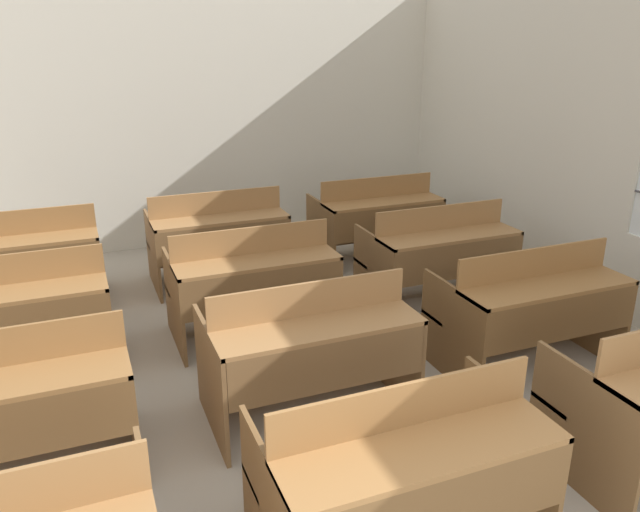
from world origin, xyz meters
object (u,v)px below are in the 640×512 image
at_px(bench_second_left, 7,406).
at_px(bench_third_center, 253,281).
at_px(bench_third_right, 438,254).
at_px(bench_back_left, 23,260).
at_px(wastepaper_bin, 418,220).
at_px(bench_second_right, 529,306).
at_px(bench_front_center, 402,470).
at_px(bench_back_right, 376,218).
at_px(bench_back_center, 218,236).
at_px(bench_second_center, 310,348).
at_px(bench_third_left, 14,314).

relative_size(bench_second_left, bench_third_center, 1.00).
bearing_deg(bench_second_left, bench_third_right, 19.67).
xyz_separation_m(bench_back_left, wastepaper_bin, (4.66, 0.81, -0.35)).
bearing_deg(bench_second_right, bench_front_center, -144.47).
bearing_deg(wastepaper_bin, bench_front_center, -121.34).
relative_size(bench_third_center, bench_back_right, 1.00).
relative_size(bench_third_right, wastepaper_bin, 4.35).
height_order(bench_third_right, bench_back_center, same).
bearing_deg(wastepaper_bin, bench_third_center, -143.64).
distance_m(bench_third_right, bench_back_left, 3.85).
bearing_deg(bench_second_left, bench_back_center, 55.23).
relative_size(bench_third_center, bench_third_right, 1.00).
relative_size(bench_front_center, wastepaper_bin, 4.35).
relative_size(bench_second_right, bench_third_right, 1.00).
bearing_deg(bench_back_right, bench_third_right, -89.91).
bearing_deg(bench_second_center, bench_third_center, 90.67).
height_order(bench_third_right, wastepaper_bin, bench_third_right).
bearing_deg(bench_front_center, bench_third_center, 89.82).
relative_size(bench_front_center, bench_third_center, 1.00).
bearing_deg(bench_back_left, bench_third_center, -35.17).
bearing_deg(bench_second_right, wastepaper_bin, 72.98).
xyz_separation_m(bench_front_center, bench_third_right, (1.82, 2.59, 0.00)).
xyz_separation_m(bench_second_left, bench_back_right, (3.61, 2.59, 0.00)).
bearing_deg(bench_third_right, bench_back_left, 160.61).
bearing_deg(bench_third_right, bench_front_center, -125.11).
bearing_deg(bench_third_center, bench_second_right, -35.58).
relative_size(bench_front_center, bench_second_center, 1.00).
bearing_deg(bench_back_left, bench_second_right, -35.37).
height_order(bench_front_center, bench_third_right, same).
bearing_deg(bench_front_center, wastepaper_bin, 58.66).
xyz_separation_m(bench_front_center, bench_third_left, (-1.82, 2.60, 0.00)).
bearing_deg(bench_third_center, bench_back_center, 89.66).
xyz_separation_m(bench_third_center, bench_back_center, (0.01, 1.31, 0.00)).
distance_m(bench_second_left, wastepaper_bin, 5.75).
xyz_separation_m(bench_second_left, bench_second_center, (1.81, -0.01, 0.00)).
bearing_deg(wastepaper_bin, bench_third_left, -155.97).
relative_size(bench_third_left, wastepaper_bin, 4.35).
relative_size(bench_second_left, bench_back_left, 1.00).
relative_size(bench_third_left, bench_back_center, 1.00).
bearing_deg(wastepaper_bin, bench_back_right, -142.37).
xyz_separation_m(bench_third_right, bench_back_left, (-3.63, 1.28, 0.00)).
xyz_separation_m(bench_second_left, bench_third_center, (1.80, 1.29, 0.00)).
bearing_deg(wastepaper_bin, bench_third_right, -116.22).
bearing_deg(bench_third_right, bench_second_center, -144.23).
bearing_deg(bench_third_center, bench_second_center, -89.33).
bearing_deg(bench_second_center, bench_back_right, 55.26).
bearing_deg(bench_back_right, bench_third_left, -160.53).
bearing_deg(bench_front_center, bench_third_left, 124.92).
bearing_deg(bench_front_center, bench_third_right, 54.89).
bearing_deg(bench_third_center, bench_third_right, 0.07).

